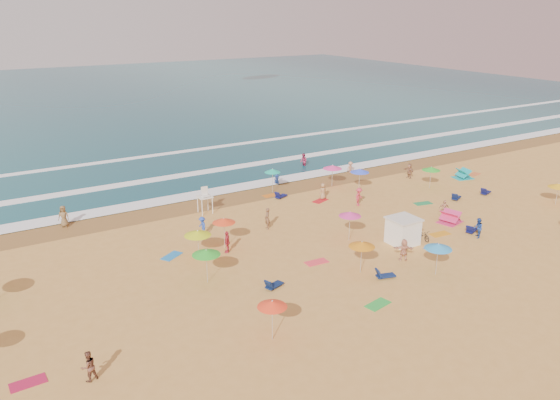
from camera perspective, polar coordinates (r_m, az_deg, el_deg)
ground at (r=43.46m, az=3.40°, el=-4.25°), size 220.00×220.00×0.00m
ocean at (r=120.21m, az=-20.09°, el=9.86°), size 220.00×140.00×0.18m
wet_sand at (r=53.52m, az=-4.14°, el=0.35°), size 220.00×220.00×0.00m
surf_foam at (r=61.13m, az=-7.91°, el=2.74°), size 200.00×18.70×0.05m
cabana at (r=43.56m, az=12.72°, el=-3.23°), size 2.00×2.00×2.00m
cabana_roof at (r=43.17m, az=12.82°, el=-1.93°), size 2.20×2.20×0.12m
bicycle at (r=44.84m, az=14.70°, el=-3.54°), size 0.71×1.63×0.83m
lifeguard_stand at (r=49.23m, az=-7.85°, el=-0.21°), size 1.20×1.20×2.10m
beach_umbrellas at (r=42.57m, az=3.95°, el=-1.68°), size 50.56×23.98×0.70m
loungers at (r=43.56m, az=12.14°, el=-4.37°), size 46.16×24.63×0.34m
towels at (r=44.90m, az=6.58°, el=-3.53°), size 49.36×22.68×0.03m
popup_tents at (r=55.69m, az=18.07°, el=0.83°), size 13.52×10.47×1.20m
beachgoers at (r=48.30m, az=2.69°, el=-0.76°), size 44.48×27.81×2.11m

